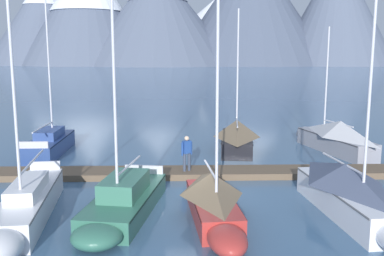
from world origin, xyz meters
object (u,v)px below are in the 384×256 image
at_px(sailboat_mid_dock_starboard, 214,201).
at_px(sailboat_far_berth, 237,135).
at_px(sailboat_outer_slip, 355,195).
at_px(sailboat_end_of_dock, 335,136).
at_px(sailboat_mid_dock_port, 122,202).
at_px(sailboat_second_berth, 26,206).
at_px(sailboat_nearest_berth, 51,142).
at_px(person_on_dock, 187,151).

relative_size(sailboat_mid_dock_starboard, sailboat_far_berth, 1.00).
xyz_separation_m(sailboat_far_berth, sailboat_outer_slip, (2.77, -11.26, -0.07)).
xyz_separation_m(sailboat_outer_slip, sailboat_end_of_dock, (3.04, 10.66, 0.09)).
relative_size(sailboat_far_berth, sailboat_outer_slip, 0.95).
distance_m(sailboat_mid_dock_port, sailboat_mid_dock_starboard, 3.31).
height_order(sailboat_second_berth, sailboat_mid_dock_starboard, sailboat_second_berth).
bearing_deg(sailboat_end_of_dock, sailboat_outer_slip, -105.91).
distance_m(sailboat_nearest_berth, sailboat_mid_dock_port, 12.01).
bearing_deg(sailboat_far_berth, sailboat_outer_slip, -76.20).
relative_size(sailboat_second_berth, sailboat_mid_dock_port, 1.11).
distance_m(sailboat_second_berth, sailboat_end_of_dock, 18.14).
bearing_deg(sailboat_nearest_berth, sailboat_end_of_dock, -1.15).
distance_m(sailboat_nearest_berth, sailboat_far_berth, 11.13).
relative_size(sailboat_mid_dock_starboard, sailboat_end_of_dock, 1.13).
bearing_deg(sailboat_mid_dock_starboard, sailboat_mid_dock_port, 170.45).
relative_size(sailboat_nearest_berth, sailboat_second_berth, 1.02).
bearing_deg(sailboat_outer_slip, sailboat_nearest_berth, 141.62).
distance_m(sailboat_mid_dock_starboard, sailboat_outer_slip, 5.04).
relative_size(sailboat_end_of_dock, person_on_dock, 4.39).
bearing_deg(sailboat_end_of_dock, sailboat_mid_dock_starboard, -126.66).
height_order(sailboat_mid_dock_starboard, sailboat_outer_slip, sailboat_outer_slip).
height_order(sailboat_second_berth, sailboat_outer_slip, sailboat_second_berth).
xyz_separation_m(sailboat_mid_dock_port, sailboat_far_berth, (5.52, 10.90, 0.38)).
distance_m(sailboat_nearest_berth, sailboat_second_berth, 11.35).
relative_size(sailboat_second_berth, sailboat_end_of_dock, 1.21).
relative_size(sailboat_far_berth, person_on_dock, 4.99).
height_order(sailboat_mid_dock_port, sailboat_far_berth, sailboat_far_berth).
bearing_deg(sailboat_mid_dock_starboard, sailboat_far_berth, 78.81).
bearing_deg(sailboat_mid_dock_starboard, sailboat_end_of_dock, 53.34).
relative_size(sailboat_mid_dock_port, person_on_dock, 4.81).
relative_size(sailboat_mid_dock_port, sailboat_mid_dock_starboard, 0.97).
relative_size(sailboat_far_berth, sailboat_end_of_dock, 1.14).
height_order(sailboat_nearest_berth, sailboat_outer_slip, sailboat_nearest_berth).
bearing_deg(sailboat_nearest_berth, sailboat_far_berth, 1.38).
bearing_deg(person_on_dock, sailboat_second_berth, -135.50).
distance_m(sailboat_end_of_dock, person_on_dock, 10.33).
bearing_deg(sailboat_mid_dock_starboard, sailboat_nearest_berth, 128.37).
height_order(sailboat_far_berth, sailboat_outer_slip, sailboat_outer_slip).
distance_m(sailboat_nearest_berth, person_on_dock, 9.75).
xyz_separation_m(sailboat_end_of_dock, person_on_dock, (-8.93, -5.19, 0.32)).
xyz_separation_m(sailboat_nearest_berth, sailboat_mid_dock_port, (5.59, -10.63, -0.07)).
bearing_deg(person_on_dock, sailboat_outer_slip, -42.86).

